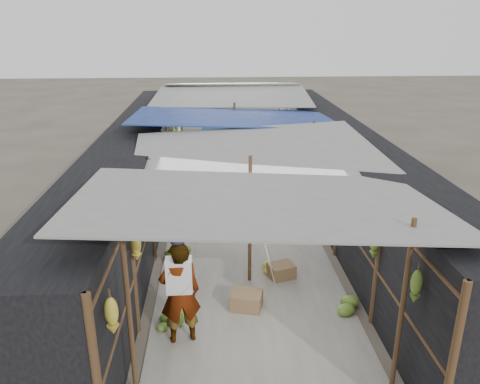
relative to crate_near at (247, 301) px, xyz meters
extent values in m
cube|color=#9E998E|center=(0.13, 4.46, -0.15)|extent=(3.60, 16.00, 0.02)
cube|color=black|center=(-2.57, 4.46, 0.99)|extent=(1.40, 15.00, 2.30)
cube|color=black|center=(2.83, 4.46, 0.99)|extent=(1.40, 15.00, 2.30)
cube|color=#936B4A|center=(0.00, 0.00, 0.00)|extent=(0.63, 0.55, 0.32)
cube|color=#936B4A|center=(0.78, 1.05, -0.01)|extent=(0.59, 0.53, 0.30)
cube|color=#936B4A|center=(-0.51, 9.93, -0.02)|extent=(0.52, 0.46, 0.28)
cylinder|color=black|center=(1.61, 5.19, -0.08)|extent=(0.53, 0.53, 0.16)
imported|color=white|center=(-1.12, -0.83, 0.72)|extent=(0.72, 0.55, 1.77)
imported|color=navy|center=(0.14, 5.29, 0.76)|extent=(0.92, 0.73, 1.85)
imported|color=#46423D|center=(1.83, 8.18, 0.31)|extent=(0.39, 0.63, 0.94)
cylinder|color=brown|center=(-1.67, -2.04, 1.14)|extent=(0.07, 0.07, 2.60)
cylinder|color=brown|center=(1.93, -2.04, 1.14)|extent=(0.07, 0.07, 2.60)
cylinder|color=brown|center=(0.13, 0.96, 1.14)|extent=(0.07, 0.07, 2.60)
cylinder|color=brown|center=(-1.67, 3.96, 1.14)|extent=(0.07, 0.07, 2.60)
cylinder|color=brown|center=(1.93, 3.96, 1.14)|extent=(0.07, 0.07, 2.60)
cylinder|color=brown|center=(0.13, 6.96, 1.14)|extent=(0.07, 0.07, 2.60)
cylinder|color=brown|center=(-1.67, 9.96, 1.14)|extent=(0.07, 0.07, 2.60)
cylinder|color=brown|center=(1.93, 9.96, 1.14)|extent=(0.07, 0.07, 2.60)
cube|color=gray|center=(0.13, -1.04, 2.34)|extent=(5.21, 3.19, 0.52)
cube|color=gray|center=(0.33, 2.16, 2.19)|extent=(5.23, 3.73, 0.50)
cube|color=#204194|center=(0.03, 5.46, 2.29)|extent=(5.40, 3.60, 0.41)
cube|color=gray|center=(0.13, 8.76, 2.39)|extent=(5.37, 3.66, 0.27)
cube|color=gray|center=(0.23, 11.16, 2.49)|extent=(5.00, 1.99, 0.24)
cylinder|color=brown|center=(-1.87, 4.46, 1.89)|extent=(0.06, 15.00, 0.06)
cylinder|color=brown|center=(2.13, 4.46, 1.89)|extent=(0.06, 15.00, 0.06)
cylinder|color=gray|center=(0.13, 4.46, 1.89)|extent=(0.02, 15.00, 0.02)
cube|color=#26743D|center=(-0.91, 0.04, 1.54)|extent=(0.60, 0.03, 0.70)
cube|color=navy|center=(0.41, 2.54, 1.56)|extent=(0.55, 0.03, 0.65)
cube|color=#B23A1B|center=(0.78, 3.65, 1.59)|extent=(0.50, 0.03, 0.60)
cube|color=#1A35AD|center=(-0.37, 5.22, 1.59)|extent=(0.70, 0.03, 0.60)
cube|color=#1D5186|center=(-0.57, 8.43, 1.59)|extent=(0.65, 0.03, 0.60)
cube|color=silver|center=(0.58, 6.77, 1.61)|extent=(0.60, 0.03, 0.55)
ellipsoid|color=gold|center=(-1.75, -2.59, 1.55)|extent=(0.16, 0.14, 0.50)
ellipsoid|color=gold|center=(-1.75, -0.74, 1.49)|extent=(0.16, 0.13, 0.44)
ellipsoid|color=gold|center=(-1.75, 0.59, 1.54)|extent=(0.19, 0.16, 0.50)
ellipsoid|color=olive|center=(-1.75, 2.38, 1.31)|extent=(0.15, 0.13, 0.57)
ellipsoid|color=gold|center=(-1.75, 3.85, 1.53)|extent=(0.14, 0.12, 0.37)
ellipsoid|color=olive|center=(-1.75, 5.62, 1.65)|extent=(0.16, 0.14, 0.39)
ellipsoid|color=olive|center=(-1.75, 6.97, 1.50)|extent=(0.15, 0.13, 0.41)
ellipsoid|color=olive|center=(-1.75, 8.21, 1.51)|extent=(0.18, 0.15, 0.50)
ellipsoid|color=olive|center=(-1.75, 9.45, 1.44)|extent=(0.16, 0.14, 0.55)
ellipsoid|color=gold|center=(-1.75, 11.08, 1.51)|extent=(0.16, 0.14, 0.56)
ellipsoid|color=olive|center=(2.01, -2.17, 1.54)|extent=(0.15, 0.13, 0.49)
ellipsoid|color=olive|center=(2.01, -0.61, 1.36)|extent=(0.15, 0.13, 0.47)
ellipsoid|color=olive|center=(2.01, 0.84, 1.40)|extent=(0.16, 0.13, 0.56)
ellipsoid|color=gold|center=(2.01, 2.12, 1.54)|extent=(0.15, 0.13, 0.48)
ellipsoid|color=olive|center=(2.01, 3.89, 1.51)|extent=(0.18, 0.16, 0.35)
ellipsoid|color=olive|center=(2.01, 5.56, 1.34)|extent=(0.16, 0.13, 0.56)
ellipsoid|color=gold|center=(2.01, 6.67, 1.56)|extent=(0.18, 0.16, 0.55)
ellipsoid|color=olive|center=(2.01, 8.49, 1.55)|extent=(0.15, 0.13, 0.51)
ellipsoid|color=gold|center=(2.01, 9.37, 1.42)|extent=(0.20, 0.17, 0.39)
ellipsoid|color=olive|center=(2.01, 11.57, 1.69)|extent=(0.20, 0.17, 0.40)
ellipsoid|color=gold|center=(0.63, 1.18, -0.04)|extent=(0.48, 0.41, 0.24)
ellipsoid|color=olive|center=(-1.32, 2.00, -0.04)|extent=(0.47, 0.40, 0.23)
ellipsoid|color=olive|center=(-0.13, 4.18, -0.04)|extent=(0.49, 0.41, 0.24)
ellipsoid|color=olive|center=(-1.23, -0.40, -0.04)|extent=(0.50, 0.42, 0.25)
ellipsoid|color=olive|center=(-1.32, 8.38, 0.00)|extent=(0.65, 0.55, 0.33)
ellipsoid|color=olive|center=(-1.10, 6.82, -0.01)|extent=(0.59, 0.50, 0.29)
ellipsoid|color=olive|center=(1.72, -0.06, -0.03)|extent=(0.55, 0.46, 0.27)
ellipsoid|color=olive|center=(1.64, 8.53, -0.03)|extent=(0.53, 0.45, 0.26)
ellipsoid|color=olive|center=(1.34, 6.05, -0.03)|extent=(0.54, 0.46, 0.27)
camera|label=1|loc=(-0.55, -7.23, 4.73)|focal=35.00mm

